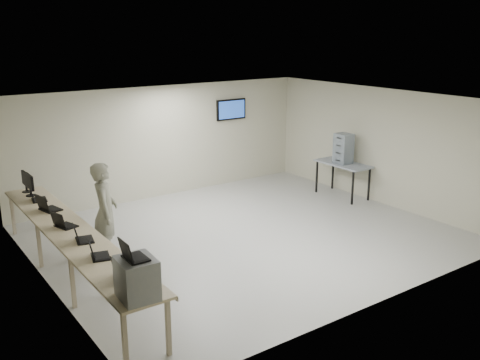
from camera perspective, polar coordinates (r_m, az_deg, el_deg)
room at (r=10.79m, az=0.58°, el=1.19°), size 8.01×7.01×2.81m
workbench at (r=9.37m, az=-17.56°, el=-5.64°), size 0.76×6.00×0.90m
equipment_box at (r=6.83m, az=-10.94°, el=-10.26°), size 0.47×0.53×0.53m
laptop_on_box at (r=6.68m, az=-11.51°, el=-7.80°), size 0.29×0.35×0.27m
laptop_0 at (r=7.44m, az=-12.46°, el=-9.71°), size 0.33×0.39×0.28m
laptop_1 at (r=8.15m, az=-15.04°, el=-7.59°), size 0.37×0.40×0.27m
laptop_2 at (r=8.83m, az=-16.60°, el=-5.87°), size 0.36×0.41×0.28m
laptop_3 at (r=9.54m, az=-18.39°, el=-4.40°), size 0.39×0.42×0.28m
laptop_4 at (r=10.48m, az=-19.89°, el=-2.68°), size 0.41×0.45×0.31m
laptop_5 at (r=11.15m, az=-20.93°, el=-1.73°), size 0.35×0.40×0.29m
monitor_near at (r=11.47m, az=-21.52°, el=-0.29°), size 0.20×0.45×0.45m
monitor_far at (r=11.78m, az=-21.90°, el=0.01°), size 0.19×0.43×0.43m
soldier at (r=10.02m, az=-14.17°, el=-3.35°), size 0.68×0.80×1.85m
side_table at (r=13.75m, az=10.93°, el=1.50°), size 0.68×1.46×0.88m
storage_bins at (r=13.64m, az=10.97°, el=3.32°), size 0.36×0.40×0.76m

